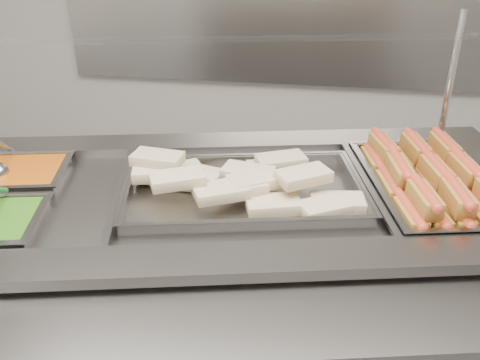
# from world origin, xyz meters

# --- Properties ---
(steam_counter) EXTENTS (2.07, 1.25, 0.93)m
(steam_counter) POSITION_xyz_m (-0.07, 0.34, 0.46)
(steam_counter) COLOR slate
(steam_counter) RESTS_ON ground
(tray_rail) EXTENTS (1.86, 0.75, 0.05)m
(tray_rail) POSITION_xyz_m (0.05, -0.17, 0.87)
(tray_rail) COLOR gray
(tray_rail) RESTS_ON steam_counter
(sneeze_guard) EXTENTS (1.72, 0.66, 0.45)m
(sneeze_guard) POSITION_xyz_m (-0.11, 0.56, 1.30)
(sneeze_guard) COLOR silver
(sneeze_guard) RESTS_ON steam_counter
(pan_hotdogs) EXTENTS (0.46, 0.63, 0.10)m
(pan_hotdogs) POSITION_xyz_m (0.56, 0.48, 0.88)
(pan_hotdogs) COLOR gray
(pan_hotdogs) RESTS_ON steam_counter
(pan_wraps) EXTENTS (0.77, 0.55, 0.07)m
(pan_wraps) POSITION_xyz_m (-0.01, 0.36, 0.90)
(pan_wraps) COLOR gray
(pan_wraps) RESTS_ON steam_counter
(pan_beans) EXTENTS (0.35, 0.31, 0.10)m
(pan_beans) POSITION_xyz_m (-0.75, 0.35, 0.88)
(pan_beans) COLOR gray
(pan_beans) RESTS_ON steam_counter
(hotdogs_in_buns) EXTENTS (0.41, 0.58, 0.12)m
(hotdogs_in_buns) POSITION_xyz_m (0.56, 0.48, 0.93)
(hotdogs_in_buns) COLOR #94641F
(hotdogs_in_buns) RESTS_ON pan_hotdogs
(tortilla_wraps) EXTENTS (0.72, 0.38, 0.10)m
(tortilla_wraps) POSITION_xyz_m (-0.04, 0.37, 0.94)
(tortilla_wraps) COLOR #C8B086
(tortilla_wraps) RESTS_ON pan_wraps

